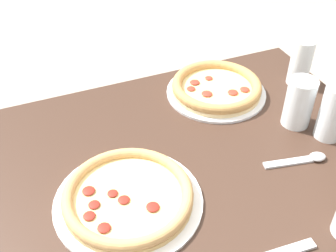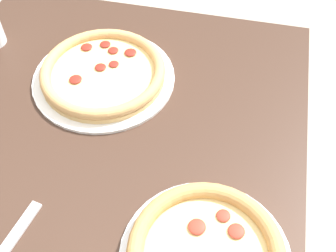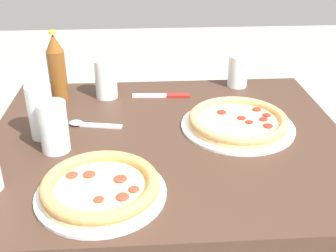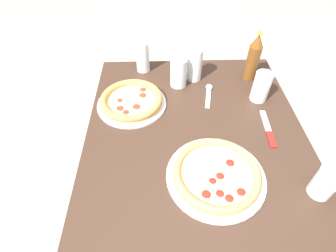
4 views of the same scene
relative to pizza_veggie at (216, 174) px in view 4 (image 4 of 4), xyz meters
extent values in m
plane|color=#A89E8E|center=(0.21, 0.04, -0.75)|extent=(8.00, 8.00, 0.00)
cube|color=#3D281E|center=(0.21, 0.04, -0.38)|extent=(1.02, 0.86, 0.73)
cylinder|color=white|center=(0.00, 0.00, -0.02)|extent=(0.33, 0.33, 0.01)
cylinder|color=tan|center=(0.00, 0.00, -0.01)|extent=(0.29, 0.29, 0.01)
cylinder|color=#EACC7F|center=(0.00, 0.00, 0.00)|extent=(0.25, 0.25, 0.00)
torus|color=tan|center=(0.00, 0.00, 0.01)|extent=(0.29, 0.29, 0.03)
ellipsoid|color=maroon|center=(0.04, -0.05, 0.01)|extent=(0.03, 0.03, 0.01)
ellipsoid|color=maroon|center=(-0.03, 0.02, 0.01)|extent=(0.02, 0.02, 0.01)
ellipsoid|color=maroon|center=(-0.09, -0.02, 0.01)|extent=(0.03, 0.03, 0.01)
ellipsoid|color=maroon|center=(-0.08, 0.00, 0.01)|extent=(0.03, 0.03, 0.01)
ellipsoid|color=maroon|center=(-0.07, -0.07, 0.01)|extent=(0.03, 0.03, 0.01)
ellipsoid|color=maroon|center=(-0.01, -0.01, 0.01)|extent=(0.03, 0.03, 0.01)
ellipsoid|color=maroon|center=(-0.08, 0.04, 0.01)|extent=(0.03, 0.03, 0.01)
cylinder|color=silver|center=(0.38, 0.31, -0.02)|extent=(0.30, 0.30, 0.01)
cylinder|color=#E5C689|center=(0.38, 0.31, -0.01)|extent=(0.27, 0.27, 0.01)
cylinder|color=#EACC7F|center=(0.38, 0.31, 0.00)|extent=(0.23, 0.23, 0.00)
torus|color=tan|center=(0.38, 0.31, 0.01)|extent=(0.27, 0.27, 0.03)
ellipsoid|color=#A83323|center=(0.34, 0.28, 0.01)|extent=(0.03, 0.03, 0.01)
ellipsoid|color=#A83323|center=(0.38, 0.36, 0.01)|extent=(0.02, 0.02, 0.01)
ellipsoid|color=#A83323|center=(0.33, 0.35, 0.01)|extent=(0.03, 0.03, 0.01)
ellipsoid|color=#A83323|center=(0.30, 0.32, 0.01)|extent=(0.03, 0.03, 0.01)
ellipsoid|color=#A83323|center=(0.41, 0.26, 0.01)|extent=(0.03, 0.03, 0.01)
ellipsoid|color=#A83323|center=(0.45, 0.26, 0.01)|extent=(0.03, 0.03, 0.01)
cylinder|color=white|center=(-0.07, -0.32, 0.04)|extent=(0.07, 0.07, 0.11)
cylinder|color=#F4A323|center=(-0.07, -0.32, 0.02)|extent=(0.06, 0.06, 0.07)
cylinder|color=white|center=(0.64, 0.26, 0.05)|extent=(0.06, 0.06, 0.15)
cylinder|color=beige|center=(0.64, 0.26, 0.03)|extent=(0.05, 0.05, 0.09)
cylinder|color=white|center=(0.51, 0.10, 0.05)|extent=(0.08, 0.08, 0.14)
cylinder|color=maroon|center=(0.51, 0.10, 0.03)|extent=(0.06, 0.06, 0.09)
cylinder|color=white|center=(0.40, -0.25, 0.05)|extent=(0.07, 0.07, 0.13)
cylinder|color=orange|center=(0.40, -0.25, 0.04)|extent=(0.06, 0.06, 0.10)
cylinder|color=white|center=(0.56, 0.02, 0.06)|extent=(0.07, 0.07, 0.15)
cylinder|color=#935123|center=(0.56, 0.02, 0.02)|extent=(0.06, 0.06, 0.07)
cylinder|color=brown|center=(0.56, -0.25, 0.06)|extent=(0.06, 0.06, 0.17)
cone|color=brown|center=(0.56, -0.25, 0.18)|extent=(0.06, 0.06, 0.06)
cylinder|color=gold|center=(0.56, -0.25, 0.21)|extent=(0.02, 0.02, 0.01)
cube|color=maroon|center=(0.16, -0.24, -0.02)|extent=(0.08, 0.03, 0.01)
cube|color=silver|center=(0.26, -0.24, -0.02)|extent=(0.12, 0.03, 0.01)
cube|color=silver|center=(0.41, -0.03, -0.02)|extent=(0.13, 0.04, 0.01)
ellipsoid|color=silver|center=(0.48, -0.05, -0.01)|extent=(0.05, 0.04, 0.01)
camera|label=1|loc=(-0.16, -0.61, 0.71)|focal=45.00mm
camera|label=2|loc=(0.66, 0.30, 0.69)|focal=45.00mm
camera|label=3|loc=(0.28, 1.09, 0.56)|focal=45.00mm
camera|label=4|loc=(-0.48, 0.18, 0.74)|focal=28.00mm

